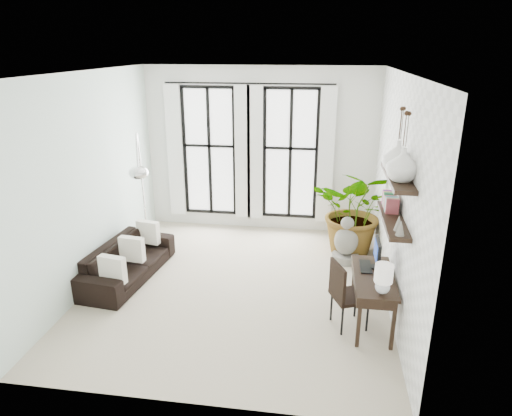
% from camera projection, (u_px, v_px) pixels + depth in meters
% --- Properties ---
extents(floor, '(5.00, 5.00, 0.00)m').
position_uv_depth(floor, '(238.00, 286.00, 7.10)').
color(floor, '#BAAD94').
rests_on(floor, ground).
extents(ceiling, '(5.00, 5.00, 0.00)m').
position_uv_depth(ceiling, '(234.00, 72.00, 6.02)').
color(ceiling, white).
rests_on(ceiling, wall_back).
extents(wall_left, '(0.00, 5.00, 5.00)m').
position_uv_depth(wall_left, '(89.00, 182.00, 6.87)').
color(wall_left, silver).
rests_on(wall_left, floor).
extents(wall_right, '(0.00, 5.00, 5.00)m').
position_uv_depth(wall_right, '(397.00, 195.00, 6.25)').
color(wall_right, white).
rests_on(wall_right, floor).
extents(wall_back, '(4.50, 0.00, 4.50)m').
position_uv_depth(wall_back, '(260.00, 151.00, 8.89)').
color(wall_back, white).
rests_on(wall_back, floor).
extents(windows, '(3.26, 0.13, 2.65)m').
position_uv_depth(windows, '(249.00, 153.00, 8.86)').
color(windows, white).
rests_on(windows, wall_back).
extents(wall_shelves, '(0.25, 1.30, 0.60)m').
position_uv_depth(wall_shelves, '(394.00, 202.00, 5.60)').
color(wall_shelves, black).
rests_on(wall_shelves, wall_right).
extents(sofa, '(0.98, 2.02, 0.57)m').
position_uv_depth(sofa, '(127.00, 261.00, 7.29)').
color(sofa, black).
rests_on(sofa, floor).
extents(throw_pillows, '(0.40, 1.52, 0.40)m').
position_uv_depth(throw_pillows, '(132.00, 249.00, 7.21)').
color(throw_pillows, white).
rests_on(throw_pillows, sofa).
extents(plant, '(1.74, 1.62, 1.59)m').
position_uv_depth(plant, '(356.00, 211.00, 7.99)').
color(plant, '#2D7228').
rests_on(plant, floor).
extents(desk, '(0.51, 1.21, 1.11)m').
position_uv_depth(desk, '(374.00, 280.00, 5.88)').
color(desk, black).
rests_on(desk, floor).
extents(desk_chair, '(0.57, 0.57, 0.93)m').
position_uv_depth(desk_chair, '(345.00, 291.00, 5.91)').
color(desk_chair, black).
rests_on(desk_chair, floor).
extents(arc_lamp, '(0.72, 1.38, 2.26)m').
position_uv_depth(arc_lamp, '(139.00, 164.00, 7.32)').
color(arc_lamp, silver).
rests_on(arc_lamp, floor).
extents(buddha, '(0.45, 0.45, 0.82)m').
position_uv_depth(buddha, '(346.00, 243.00, 7.81)').
color(buddha, gray).
rests_on(buddha, floor).
extents(vase_a, '(0.37, 0.37, 0.38)m').
position_uv_depth(vase_a, '(403.00, 165.00, 5.15)').
color(vase_a, white).
rests_on(vase_a, shelf_upper).
extents(vase_b, '(0.37, 0.37, 0.38)m').
position_uv_depth(vase_b, '(398.00, 157.00, 5.52)').
color(vase_b, white).
rests_on(vase_b, shelf_upper).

